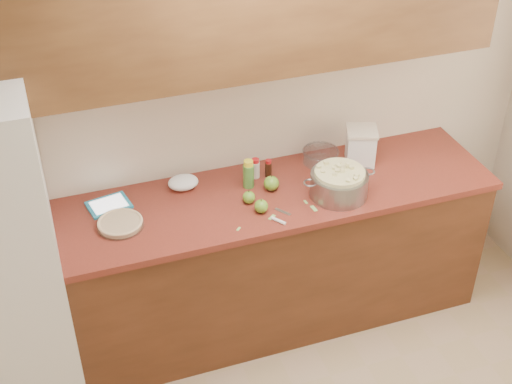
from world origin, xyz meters
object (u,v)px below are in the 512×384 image
object	(u,v)px
pie	(120,224)
colander	(339,183)
tablet	(109,205)
flour_canister	(361,145)

from	to	relation	value
pie	colander	distance (m)	1.18
colander	tablet	distance (m)	1.24
colander	flour_canister	size ratio (longest dim) A/B	1.86
flour_canister	pie	bearing A→B (deg)	-173.44
flour_canister	tablet	bearing A→B (deg)	178.68
flour_canister	tablet	world-z (taller)	flour_canister
pie	colander	xyz separation A→B (m)	(1.17, -0.10, 0.05)
pie	tablet	bearing A→B (deg)	97.86
colander	tablet	bearing A→B (deg)	165.85
colander	flour_canister	world-z (taller)	flour_canister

